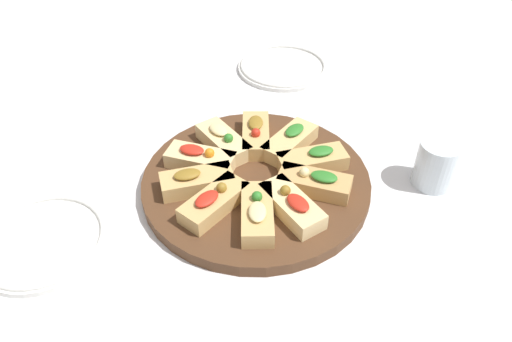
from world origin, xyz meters
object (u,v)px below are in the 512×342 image
serving_board (256,182)px  water_glass (436,164)px  plate_left (42,241)px  plate_right (283,67)px

serving_board → water_glass: bearing=-47.2°
water_glass → serving_board: bearing=132.8°
serving_board → plate_left: bearing=152.6°
plate_left → water_glass: bearing=-36.6°
plate_left → plate_right: 0.73m
water_glass → plate_right: bearing=71.8°
serving_board → water_glass: size_ratio=4.58×
plate_left → plate_right: bearing=5.0°
plate_left → plate_right: same height
serving_board → plate_right: bearing=32.0°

